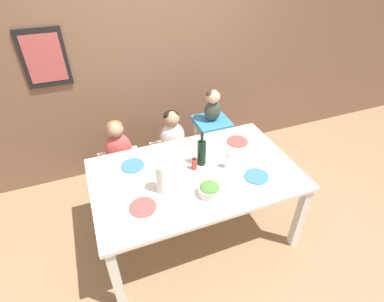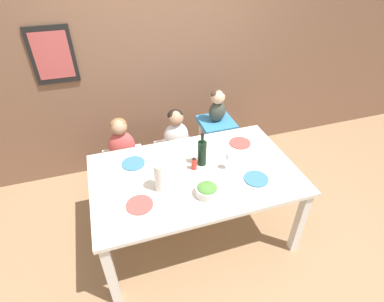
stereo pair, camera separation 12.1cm
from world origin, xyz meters
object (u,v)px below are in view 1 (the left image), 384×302
person_baby_right (213,103)px  dinner_plate_back_right (237,141)px  chair_right_highchair (212,132)px  dinner_plate_back_left (133,166)px  chair_far_left (122,166)px  person_child_center (172,131)px  person_child_left (117,142)px  dinner_plate_front_right (256,176)px  wine_bottle (202,152)px  paper_towel_roll (163,178)px  salad_bowl_large (209,189)px  dinner_plate_front_left (143,207)px  chair_far_center (173,154)px  wine_glass_near (229,156)px

person_baby_right → dinner_plate_back_right: person_baby_right is taller
chair_right_highchair → dinner_plate_back_left: 1.14m
person_baby_right → chair_far_left: bearing=-179.9°
person_child_center → person_child_left: bearing=180.0°
dinner_plate_front_right → wine_bottle: bearing=137.4°
person_child_center → dinner_plate_back_right: person_child_center is taller
chair_far_left → paper_towel_roll: (0.23, -0.89, 0.49)m
person_child_center → wine_bottle: size_ratio=1.50×
chair_far_left → dinner_plate_front_right: dinner_plate_front_right is taller
salad_bowl_large → person_child_center: bearing=88.1°
dinner_plate_front_left → person_child_center: bearing=61.0°
dinner_plate_back_left → dinner_plate_back_right: (1.05, -0.00, 0.00)m
chair_far_center → dinner_plate_back_right: bearing=-44.3°
person_baby_right → paper_towel_roll: (-0.83, -0.89, -0.06)m
dinner_plate_front_left → person_baby_right: bearing=44.5°
dinner_plate_front_left → dinner_plate_front_right: (0.99, -0.01, 0.00)m
paper_towel_roll → dinner_plate_front_left: size_ratio=1.21×
wine_glass_near → chair_far_center: bearing=107.2°
wine_glass_near → salad_bowl_large: bearing=-139.9°
wine_bottle → wine_glass_near: bearing=-33.8°
chair_far_center → salad_bowl_large: salad_bowl_large is taller
dinner_plate_front_left → dinner_plate_back_right: bearing=25.4°
chair_right_highchair → person_baby_right: person_baby_right is taller
chair_far_left → person_child_left: bearing=90.0°
person_baby_right → dinner_plate_front_right: person_baby_right is taller
wine_glass_near → salad_bowl_large: (-0.29, -0.24, -0.08)m
chair_right_highchair → dinner_plate_front_right: bearing=-92.8°
chair_right_highchair → dinner_plate_front_left: bearing=-135.5°
person_child_left → dinner_plate_front_right: bearing=-45.4°
salad_bowl_large → wine_glass_near: bearing=40.1°
chair_far_center → chair_right_highchair: bearing=0.0°
salad_bowl_large → dinner_plate_back_left: size_ratio=0.90×
chair_right_highchair → wine_bottle: (-0.42, -0.69, 0.30)m
chair_far_left → dinner_plate_front_right: bearing=-45.4°
wine_glass_near → chair_right_highchair: bearing=75.1°
person_child_center → chair_far_left: bearing=-179.9°
chair_far_left → person_child_center: person_child_center is taller
person_baby_right → wine_glass_near: person_baby_right is taller
chair_right_highchair → salad_bowl_large: 1.20m
dinner_plate_back_left → dinner_plate_back_right: size_ratio=1.00×
wine_bottle → wine_glass_near: size_ratio=1.81×
chair_far_left → dinner_plate_front_right: (1.01, -1.02, 0.37)m
chair_far_left → wine_glass_near: bearing=-44.2°
person_child_left → salad_bowl_large: bearing=-62.5°
paper_towel_roll → dinner_plate_back_right: bearing=23.7°
dinner_plate_back_right → chair_right_highchair: bearing=95.2°
chair_right_highchair → person_child_center: 0.49m
person_child_left → chair_right_highchair: bearing=-0.1°
chair_far_left → salad_bowl_large: (0.55, -1.06, 0.41)m
person_baby_right → dinner_plate_front_left: (-1.04, -1.02, -0.18)m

